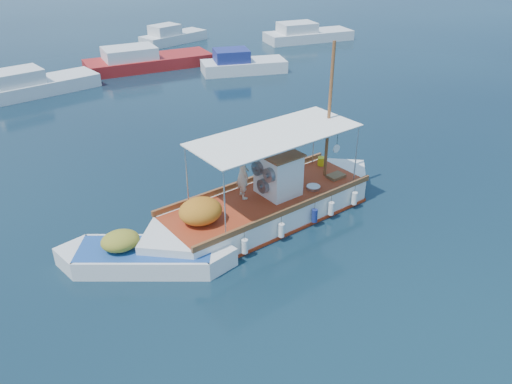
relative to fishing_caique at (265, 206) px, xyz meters
name	(u,v)px	position (x,y,z in m)	size (l,w,h in m)	color
ground	(283,228)	(0.34, -0.73, -0.54)	(160.00, 160.00, 0.00)	black
fishing_caique	(265,206)	(0.00, 0.00, 0.00)	(9.64, 4.35, 6.06)	white
dinghy	(144,257)	(-4.51, -0.94, -0.25)	(5.17, 3.07, 1.38)	white
bg_boat_nw	(33,86)	(-6.94, 18.71, -0.04)	(7.58, 4.43, 1.80)	silver
bg_boat_n	(145,62)	(0.57, 21.79, -0.04)	(8.90, 3.33, 1.80)	#A71D1B
bg_boat_ne	(241,65)	(6.43, 18.19, -0.04)	(5.99, 3.08, 1.80)	silver
bg_boat_e	(306,35)	(15.32, 25.22, -0.04)	(7.65, 2.81, 1.80)	silver
bg_boat_far_n	(172,37)	(4.45, 28.99, -0.04)	(6.12, 4.15, 1.80)	silver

